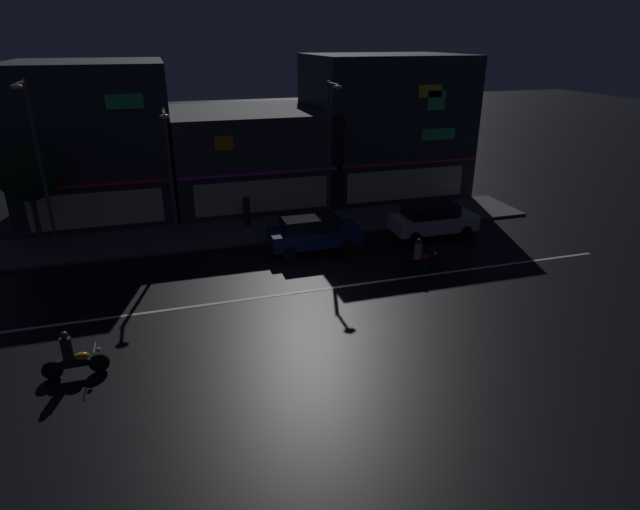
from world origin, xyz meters
TOP-DOWN VIEW (x-y plane):
  - ground_plane at (0.00, 0.00)m, footprint 140.00×140.00m
  - lane_divider_stripe at (0.00, 0.00)m, footprint 27.20×0.16m
  - sidewalk_far at (0.00, 7.59)m, footprint 28.63×3.90m
  - storefront_left_block at (-0.00, 13.62)m, footprint 9.41×8.32m
  - storefront_center_block at (-8.59, 14.07)m, footprint 8.06×9.21m
  - storefront_right_block at (8.59, 13.28)m, footprint 9.27×7.64m
  - streetlamp_west at (-10.23, 6.64)m, footprint 0.44×1.64m
  - streetlamp_mid at (-4.85, 7.21)m, footprint 0.44×1.64m
  - streetlamp_east at (3.05, 7.25)m, footprint 0.44×1.64m
  - pedestrian_on_sidewalk at (-1.19, 8.24)m, footprint 0.36×0.36m
  - street_tree at (-11.14, 8.19)m, footprint 2.67×2.67m
  - parked_car_near_kerb at (1.29, 4.26)m, footprint 4.30×1.98m
  - parked_car_trailing at (7.67, 4.41)m, footprint 4.30×1.98m
  - motorcycle_lead at (5.01, 0.51)m, footprint 1.90×0.60m
  - motorcycle_following at (-8.38, -3.42)m, footprint 1.90×0.60m
  - traffic_cone at (6.36, 4.83)m, footprint 0.36×0.36m

SIDE VIEW (x-z plane):
  - ground_plane at x=0.00m, z-range 0.00..0.00m
  - lane_divider_stripe at x=0.00m, z-range 0.00..0.01m
  - sidewalk_far at x=0.00m, z-range 0.00..0.14m
  - traffic_cone at x=6.36m, z-range 0.00..0.55m
  - motorcycle_lead at x=5.01m, z-range -0.13..1.39m
  - motorcycle_following at x=-8.38m, z-range -0.13..1.39m
  - parked_car_near_kerb at x=1.29m, z-range 0.03..1.70m
  - parked_car_trailing at x=7.67m, z-range 0.03..1.70m
  - pedestrian_on_sidewalk at x=-1.19m, z-range 0.07..1.80m
  - storefront_left_block at x=0.00m, z-range 0.00..5.46m
  - street_tree at x=-11.14m, z-range 1.25..6.18m
  - streetlamp_mid at x=-4.85m, z-range 0.76..7.04m
  - storefront_center_block at x=-8.59m, z-range 0.00..8.24m
  - storefront_right_block at x=8.59m, z-range 0.00..8.45m
  - streetlamp_east at x=3.05m, z-range 0.78..8.08m
  - streetlamp_west at x=-10.23m, z-range 0.79..8.49m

